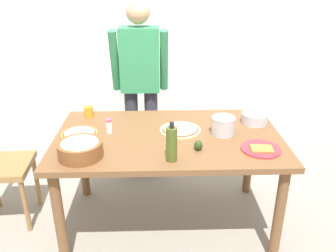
{
  "coord_description": "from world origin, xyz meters",
  "views": [
    {
      "loc": [
        -0.07,
        -2.25,
        1.84
      ],
      "look_at": [
        0.0,
        0.05,
        0.81
      ],
      "focal_mm": 37.46,
      "sensor_mm": 36.0,
      "label": 1
    }
  ],
  "objects_px": {
    "dining_table": "(168,147)",
    "steel_pot": "(223,125)",
    "plate_with_slice": "(261,149)",
    "mixing_bowl_steel": "(255,118)",
    "olive_oil_bottle": "(172,144)",
    "avocado": "(198,145)",
    "popcorn_bowl": "(80,148)",
    "person_cook": "(140,80)",
    "cup_orange": "(89,112)",
    "salt_shaker": "(109,126)",
    "pizza_cooked_on_tray": "(80,134)",
    "pizza_raw_on_board": "(180,130)"
  },
  "relations": [
    {
      "from": "person_cook",
      "to": "steel_pot",
      "type": "bearing_deg",
      "value": -50.38
    },
    {
      "from": "dining_table",
      "to": "steel_pot",
      "type": "xyz_separation_m",
      "value": [
        0.39,
        0.01,
        0.16
      ]
    },
    {
      "from": "person_cook",
      "to": "avocado",
      "type": "height_order",
      "value": "person_cook"
    },
    {
      "from": "popcorn_bowl",
      "to": "cup_orange",
      "type": "height_order",
      "value": "popcorn_bowl"
    },
    {
      "from": "dining_table",
      "to": "avocado",
      "type": "xyz_separation_m",
      "value": [
        0.19,
        -0.23,
        0.13
      ]
    },
    {
      "from": "plate_with_slice",
      "to": "popcorn_bowl",
      "type": "xyz_separation_m",
      "value": [
        -1.16,
        -0.05,
        0.05
      ]
    },
    {
      "from": "popcorn_bowl",
      "to": "cup_orange",
      "type": "distance_m",
      "value": 0.66
    },
    {
      "from": "olive_oil_bottle",
      "to": "cup_orange",
      "type": "distance_m",
      "value": 0.96
    },
    {
      "from": "mixing_bowl_steel",
      "to": "salt_shaker",
      "type": "relative_size",
      "value": 1.89
    },
    {
      "from": "pizza_raw_on_board",
      "to": "salt_shaker",
      "type": "relative_size",
      "value": 2.82
    },
    {
      "from": "dining_table",
      "to": "avocado",
      "type": "distance_m",
      "value": 0.32
    },
    {
      "from": "mixing_bowl_steel",
      "to": "olive_oil_bottle",
      "type": "xyz_separation_m",
      "value": [
        -0.66,
        -0.55,
        0.07
      ]
    },
    {
      "from": "mixing_bowl_steel",
      "to": "dining_table",
      "type": "bearing_deg",
      "value": -163.46
    },
    {
      "from": "olive_oil_bottle",
      "to": "person_cook",
      "type": "bearing_deg",
      "value": 101.87
    },
    {
      "from": "avocado",
      "to": "person_cook",
      "type": "bearing_deg",
      "value": 112.77
    },
    {
      "from": "olive_oil_bottle",
      "to": "avocado",
      "type": "relative_size",
      "value": 3.66
    },
    {
      "from": "pizza_cooked_on_tray",
      "to": "dining_table",
      "type": "bearing_deg",
      "value": -2.46
    },
    {
      "from": "pizza_raw_on_board",
      "to": "popcorn_bowl",
      "type": "xyz_separation_m",
      "value": [
        -0.65,
        -0.37,
        0.05
      ]
    },
    {
      "from": "dining_table",
      "to": "pizza_cooked_on_tray",
      "type": "height_order",
      "value": "pizza_cooked_on_tray"
    },
    {
      "from": "plate_with_slice",
      "to": "mixing_bowl_steel",
      "type": "height_order",
      "value": "mixing_bowl_steel"
    },
    {
      "from": "steel_pot",
      "to": "popcorn_bowl",
      "type": "bearing_deg",
      "value": -162.13
    },
    {
      "from": "pizza_raw_on_board",
      "to": "pizza_cooked_on_tray",
      "type": "bearing_deg",
      "value": -176.43
    },
    {
      "from": "popcorn_bowl",
      "to": "salt_shaker",
      "type": "relative_size",
      "value": 2.64
    },
    {
      "from": "plate_with_slice",
      "to": "steel_pot",
      "type": "height_order",
      "value": "steel_pot"
    },
    {
      "from": "mixing_bowl_steel",
      "to": "cup_orange",
      "type": "relative_size",
      "value": 2.35
    },
    {
      "from": "person_cook",
      "to": "olive_oil_bottle",
      "type": "height_order",
      "value": "person_cook"
    },
    {
      "from": "steel_pot",
      "to": "cup_orange",
      "type": "distance_m",
      "value": 1.08
    },
    {
      "from": "person_cook",
      "to": "cup_orange",
      "type": "distance_m",
      "value": 0.57
    },
    {
      "from": "person_cook",
      "to": "plate_with_slice",
      "type": "distance_m",
      "value": 1.3
    },
    {
      "from": "popcorn_bowl",
      "to": "steel_pot",
      "type": "bearing_deg",
      "value": 17.87
    },
    {
      "from": "pizza_raw_on_board",
      "to": "cup_orange",
      "type": "bearing_deg",
      "value": 157.55
    },
    {
      "from": "dining_table",
      "to": "avocado",
      "type": "bearing_deg",
      "value": -50.32
    },
    {
      "from": "olive_oil_bottle",
      "to": "steel_pot",
      "type": "xyz_separation_m",
      "value": [
        0.38,
        0.37,
        -0.05
      ]
    },
    {
      "from": "popcorn_bowl",
      "to": "steel_pot",
      "type": "xyz_separation_m",
      "value": [
        0.95,
        0.31,
        0.0
      ]
    },
    {
      "from": "pizza_cooked_on_tray",
      "to": "avocado",
      "type": "height_order",
      "value": "avocado"
    },
    {
      "from": "dining_table",
      "to": "pizza_raw_on_board",
      "type": "height_order",
      "value": "pizza_raw_on_board"
    },
    {
      "from": "pizza_raw_on_board",
      "to": "olive_oil_bottle",
      "type": "bearing_deg",
      "value": -100.65
    },
    {
      "from": "pizza_raw_on_board",
      "to": "steel_pot",
      "type": "bearing_deg",
      "value": -11.14
    },
    {
      "from": "pizza_raw_on_board",
      "to": "salt_shaker",
      "type": "xyz_separation_m",
      "value": [
        -0.51,
        -0.02,
        0.04
      ]
    },
    {
      "from": "person_cook",
      "to": "popcorn_bowl",
      "type": "xyz_separation_m",
      "value": [
        -0.34,
        -1.05,
        -0.12
      ]
    },
    {
      "from": "pizza_raw_on_board",
      "to": "cup_orange",
      "type": "relative_size",
      "value": 3.52
    },
    {
      "from": "plate_with_slice",
      "to": "mixing_bowl_steel",
      "type": "distance_m",
      "value": 0.45
    },
    {
      "from": "popcorn_bowl",
      "to": "mixing_bowl_steel",
      "type": "relative_size",
      "value": 1.4
    },
    {
      "from": "pizza_cooked_on_tray",
      "to": "mixing_bowl_steel",
      "type": "xyz_separation_m",
      "value": [
        1.3,
        0.17,
        0.03
      ]
    },
    {
      "from": "pizza_raw_on_board",
      "to": "plate_with_slice",
      "type": "relative_size",
      "value": 1.15
    },
    {
      "from": "dining_table",
      "to": "person_cook",
      "type": "distance_m",
      "value": 0.83
    },
    {
      "from": "person_cook",
      "to": "plate_with_slice",
      "type": "bearing_deg",
      "value": -50.47
    },
    {
      "from": "cup_orange",
      "to": "avocado",
      "type": "height_order",
      "value": "cup_orange"
    },
    {
      "from": "steel_pot",
      "to": "dining_table",
      "type": "bearing_deg",
      "value": -178.11
    },
    {
      "from": "person_cook",
      "to": "mixing_bowl_steel",
      "type": "distance_m",
      "value": 1.06
    }
  ]
}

